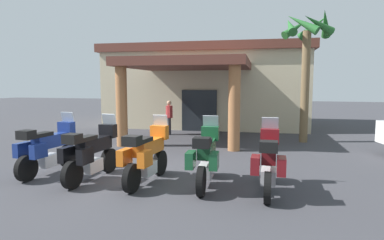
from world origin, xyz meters
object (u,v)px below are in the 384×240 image
(motorcycle_maroon, at_px, (269,162))
(motorcycle_green, at_px, (206,157))
(motorcycle_black, at_px, (91,153))
(motorcycle_orange, at_px, (146,155))
(motorcycle_blue, at_px, (47,148))
(motel_building, at_px, (209,85))
(pedestrian, at_px, (169,115))
(palm_tree_near_portico, at_px, (307,46))

(motorcycle_maroon, bearing_deg, motorcycle_green, 85.77)
(motorcycle_black, bearing_deg, motorcycle_orange, -82.34)
(motorcycle_blue, bearing_deg, motorcycle_black, -94.85)
(motorcycle_black, xyz_separation_m, motorcycle_green, (2.90, 0.24, 0.00))
(motorcycle_black, height_order, motorcycle_maroon, same)
(motel_building, relative_size, motorcycle_blue, 5.34)
(motorcycle_blue, xyz_separation_m, pedestrian, (0.98, 7.42, 0.24))
(motorcycle_maroon, bearing_deg, motorcycle_black, 91.32)
(motorcycle_black, bearing_deg, motorcycle_maroon, -84.07)
(motorcycle_orange, bearing_deg, motorcycle_black, 97.70)
(pedestrian, bearing_deg, palm_tree_near_portico, 149.09)
(motorcycle_orange, xyz_separation_m, palm_tree_near_portico, (4.12, 6.98, 3.24))
(motorcycle_green, distance_m, pedestrian, 8.13)
(motorcycle_green, height_order, motorcycle_maroon, same)
(motorcycle_blue, xyz_separation_m, motorcycle_orange, (2.90, -0.13, 0.00))
(motorcycle_orange, bearing_deg, palm_tree_near_portico, -26.51)
(motorcycle_blue, relative_size, pedestrian, 1.36)
(motorcycle_green, distance_m, motorcycle_maroon, 1.45)
(motorcycle_blue, distance_m, motorcycle_maroon, 5.79)
(motel_building, height_order, palm_tree_near_portico, palm_tree_near_portico)
(motorcycle_blue, relative_size, palm_tree_near_portico, 0.41)
(palm_tree_near_portico, bearing_deg, motorcycle_orange, -120.53)
(motorcycle_blue, distance_m, motorcycle_orange, 2.90)
(motel_building, xyz_separation_m, palm_tree_near_portico, (5.05, -5.03, 1.64))
(motorcycle_green, bearing_deg, palm_tree_near_portico, -25.56)
(motorcycle_black, distance_m, motorcycle_green, 2.91)
(pedestrian, relative_size, palm_tree_near_portico, 0.30)
(motel_building, bearing_deg, pedestrian, -104.83)
(motorcycle_orange, xyz_separation_m, pedestrian, (-1.92, 7.54, 0.24))
(motorcycle_maroon, xyz_separation_m, palm_tree_near_portico, (1.22, 6.93, 3.24))
(motel_building, relative_size, motorcycle_orange, 5.34)
(motorcycle_orange, xyz_separation_m, motorcycle_green, (1.45, 0.15, 0.00))
(motel_building, relative_size, palm_tree_near_portico, 2.21)
(motorcycle_black, distance_m, motorcycle_orange, 1.45)
(motorcycle_blue, bearing_deg, motorcycle_orange, -88.68)
(motorcycle_maroon, height_order, pedestrian, pedestrian)
(motorcycle_black, bearing_deg, motorcycle_green, -81.30)
(motel_building, xyz_separation_m, pedestrian, (-0.99, -4.47, -1.37))
(motorcycle_blue, xyz_separation_m, motorcycle_green, (4.34, 0.02, 0.00))
(motorcycle_orange, height_order, palm_tree_near_portico, palm_tree_near_portico)
(motorcycle_blue, height_order, motorcycle_green, same)
(motorcycle_maroon, distance_m, pedestrian, 8.91)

